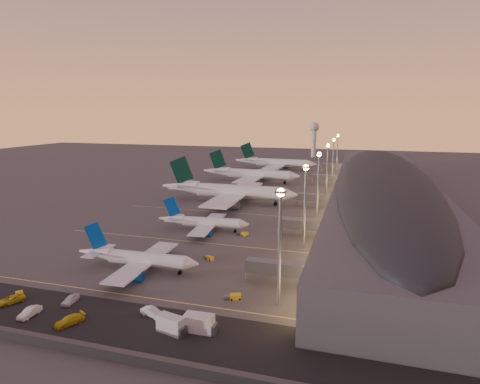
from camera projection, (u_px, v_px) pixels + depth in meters
name	position (u px, v px, depth m)	size (l,w,h in m)	color
ground	(196.00, 237.00, 134.80)	(700.00, 700.00, 0.00)	#413F3D
airliner_narrow_south	(137.00, 258.00, 106.05)	(34.86, 31.09, 12.48)	silver
airliner_narrow_north	(203.00, 222.00, 141.74)	(33.33, 29.87, 11.90)	silver
airliner_wide_near	(227.00, 191.00, 185.50)	(65.63, 59.50, 21.08)	silver
airliner_wide_mid	(250.00, 174.00, 239.83)	(60.37, 54.94, 19.33)	silver
airliner_wide_far	(275.00, 163.00, 293.75)	(60.97, 55.51, 19.52)	silver
terminal_building	(382.00, 184.00, 183.93)	(56.35, 255.00, 17.46)	#48484C
light_masts	(324.00, 165.00, 182.43)	(2.20, 217.20, 25.90)	gray
radar_tower	(314.00, 134.00, 372.18)	(9.00, 9.00, 32.50)	silver
service_lane	(91.00, 317.00, 82.16)	(260.00, 16.00, 0.01)	black
lane_markings	(232.00, 210.00, 172.41)	(90.00, 180.36, 0.00)	#D8C659
fence	(47.00, 344.00, 70.68)	(124.00, 0.12, 2.00)	#2D2D30
baggage_tug_a	(233.00, 297.00, 89.90)	(4.07, 2.73, 1.13)	gold
baggage_tug_b	(267.00, 272.00, 103.82)	(3.25, 1.59, 0.94)	gold
baggage_tug_c	(244.00, 234.00, 136.49)	(3.77, 1.75, 1.11)	gold
catering_truck_a	(201.00, 324.00, 76.26)	(6.28, 2.60, 3.50)	silver
catering_truck_b	(172.00, 325.00, 75.90)	(6.27, 3.56, 3.32)	silver
baggage_tug_d	(209.00, 258.00, 114.19)	(3.57, 3.02, 1.02)	gold
service_van_a	(30.00, 312.00, 82.23)	(1.83, 5.26, 1.73)	silver
service_van_b	(20.00, 295.00, 90.48)	(1.43, 4.10, 1.35)	gold
service_van_c	(70.00, 300.00, 87.88)	(1.96, 4.87, 1.66)	silver
service_van_d	(69.00, 320.00, 79.02)	(2.40, 5.90, 1.71)	gold
service_van_e	(152.00, 312.00, 82.29)	(1.86, 5.34, 1.76)	silver
service_van_f	(11.00, 300.00, 87.94)	(2.60, 5.63, 1.57)	gold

